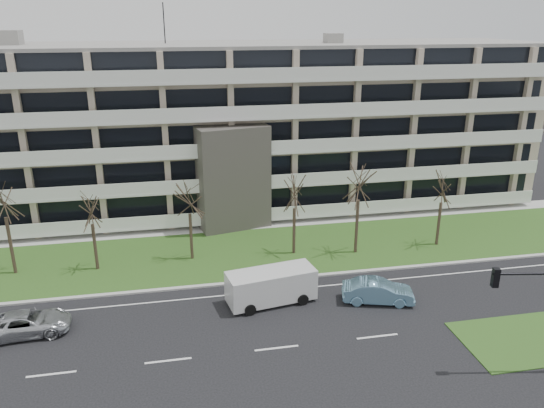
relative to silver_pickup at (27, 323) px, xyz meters
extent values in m
plane|color=black|center=(14.05, -4.23, -0.69)|extent=(160.00, 160.00, 0.00)
cube|color=#2F551C|center=(14.05, 8.77, -0.66)|extent=(90.00, 10.00, 0.06)
cube|color=#B2B2AD|center=(14.05, 3.77, -0.63)|extent=(90.00, 0.35, 0.12)
cube|color=#B2B2AD|center=(14.05, 14.27, -0.65)|extent=(90.00, 2.00, 0.08)
cube|color=#2F551C|center=(28.05, -6.23, -0.66)|extent=(7.00, 5.00, 0.06)
cube|color=white|center=(14.05, 2.27, -0.69)|extent=(90.00, 0.12, 0.01)
cube|color=#BEAD94|center=(14.05, 21.27, 6.81)|extent=(60.00, 12.00, 15.00)
cube|color=gray|center=(14.05, 21.27, 14.46)|extent=(60.50, 12.50, 0.30)
cube|color=#4C4742|center=(14.05, 14.27, 3.81)|extent=(6.39, 3.69, 9.00)
cube|color=black|center=(14.05, 14.07, 1.31)|extent=(4.92, 1.19, 3.50)
cube|color=gray|center=(-3.95, 21.27, 15.21)|extent=(2.00, 2.00, 1.20)
cylinder|color=black|center=(9.05, 21.27, 16.31)|extent=(0.10, 0.10, 3.50)
cube|color=black|center=(14.05, 15.25, 1.41)|extent=(58.00, 0.10, 1.80)
cube|color=white|center=(14.05, 14.57, -0.09)|extent=(58.00, 1.40, 0.22)
cube|color=white|center=(14.05, 13.92, 0.51)|extent=(58.00, 0.08, 1.00)
cube|color=black|center=(14.05, 15.25, 4.41)|extent=(58.00, 0.10, 1.80)
cube|color=white|center=(14.05, 14.57, 2.91)|extent=(58.00, 1.40, 0.22)
cube|color=white|center=(14.05, 13.92, 3.51)|extent=(58.00, 0.08, 1.00)
cube|color=black|center=(14.05, 15.25, 7.41)|extent=(58.00, 0.10, 1.80)
cube|color=white|center=(14.05, 14.57, 5.91)|extent=(58.00, 1.40, 0.22)
cube|color=white|center=(14.05, 13.92, 6.51)|extent=(58.00, 0.08, 1.00)
cube|color=black|center=(14.05, 15.25, 10.41)|extent=(58.00, 0.10, 1.80)
cube|color=white|center=(14.05, 14.57, 8.91)|extent=(58.00, 1.40, 0.22)
cube|color=white|center=(14.05, 13.92, 9.51)|extent=(58.00, 0.08, 1.00)
cube|color=black|center=(14.05, 15.25, 13.41)|extent=(58.00, 0.10, 1.80)
cube|color=white|center=(14.05, 14.57, 11.91)|extent=(58.00, 1.40, 0.22)
cube|color=white|center=(14.05, 13.92, 12.51)|extent=(58.00, 0.08, 1.00)
imported|color=silver|center=(0.00, 0.00, 0.00)|extent=(5.12, 2.63, 1.38)
imported|color=#7CB5D8|center=(21.54, -0.45, 0.07)|extent=(4.86, 2.77, 1.52)
cube|color=silver|center=(14.73, 0.86, 0.52)|extent=(5.96, 3.02, 2.00)
cube|color=black|center=(14.73, 0.86, 1.10)|extent=(5.51, 2.79, 0.74)
cube|color=silver|center=(17.37, 1.31, 0.36)|extent=(0.70, 2.03, 1.26)
cylinder|color=black|center=(13.14, -0.47, -0.32)|extent=(0.77, 0.38, 0.74)
cylinder|color=black|center=(12.79, 1.60, -0.32)|extent=(0.77, 0.38, 0.74)
cylinder|color=black|center=(16.67, 0.12, -0.32)|extent=(0.77, 0.38, 0.74)
cylinder|color=black|center=(16.32, 2.20, -0.32)|extent=(0.77, 0.38, 0.74)
cylinder|color=black|center=(26.50, -8.74, 5.02)|extent=(5.07, 1.02, 0.14)
cube|color=black|center=(24.17, -8.33, 4.83)|extent=(0.36, 0.36, 0.99)
sphere|color=red|center=(24.17, -8.33, 5.14)|extent=(0.20, 0.20, 0.20)
sphere|color=orange|center=(24.17, -8.33, 4.83)|extent=(0.20, 0.20, 0.20)
sphere|color=green|center=(24.17, -8.33, 4.51)|extent=(0.20, 0.20, 0.20)
cylinder|color=#382B21|center=(-2.70, 8.41, 1.49)|extent=(0.24, 0.24, 4.35)
cylinder|color=#382B21|center=(3.07, 7.95, 1.10)|extent=(0.24, 0.24, 3.57)
cylinder|color=#382B21|center=(10.01, 8.41, 1.16)|extent=(0.24, 0.24, 3.70)
cylinder|color=#382B21|center=(17.90, 7.89, 1.18)|extent=(0.24, 0.24, 3.75)
cylinder|color=#382B21|center=(22.71, 7.10, 1.50)|extent=(0.24, 0.24, 4.39)
cylinder|color=#382B21|center=(29.71, 7.24, 1.13)|extent=(0.24, 0.24, 3.64)
camera|label=1|loc=(8.94, -29.04, 16.93)|focal=35.00mm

